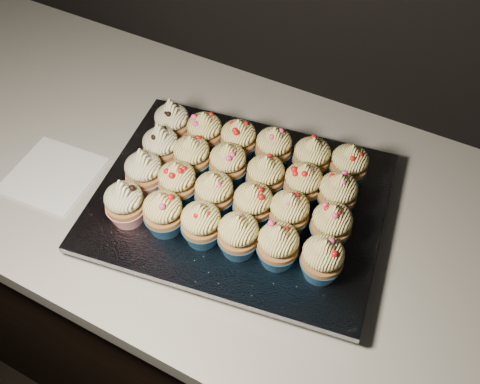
{
  "coord_description": "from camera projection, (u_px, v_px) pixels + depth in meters",
  "views": [
    {
      "loc": [
        0.04,
        1.18,
        1.62
      ],
      "look_at": [
        -0.22,
        1.66,
        0.95
      ],
      "focal_mm": 40.0,
      "sensor_mm": 36.0,
      "label": 1
    }
  ],
  "objects": [
    {
      "name": "cupcake_8",
      "position": [
        214.0,
        193.0,
        0.84
      ],
      "size": [
        0.06,
        0.06,
        0.08
      ],
      "color": "navy",
      "rests_on": "foil_lining"
    },
    {
      "name": "cabinet",
      "position": [
        332.0,
        358.0,
        1.23
      ],
      "size": [
        2.4,
        0.6,
        0.86
      ],
      "primitive_type": "cube",
      "color": "black",
      "rests_on": "ground"
    },
    {
      "name": "cupcake_11",
      "position": [
        331.0,
        224.0,
        0.8
      ],
      "size": [
        0.06,
        0.06,
        0.08
      ],
      "color": "navy",
      "rests_on": "foil_lining"
    },
    {
      "name": "worktop",
      "position": [
        368.0,
        251.0,
        0.88
      ],
      "size": [
        2.44,
        0.64,
        0.04
      ],
      "primitive_type": "cube",
      "color": "beige",
      "rests_on": "cabinet"
    },
    {
      "name": "cupcake_5",
      "position": [
        322.0,
        258.0,
        0.76
      ],
      "size": [
        0.06,
        0.06,
        0.08
      ],
      "color": "navy",
      "rests_on": "foil_lining"
    },
    {
      "name": "cupcake_23",
      "position": [
        349.0,
        165.0,
        0.88
      ],
      "size": [
        0.06,
        0.06,
        0.08
      ],
      "color": "navy",
      "rests_on": "foil_lining"
    },
    {
      "name": "cupcake_1",
      "position": [
        164.0,
        213.0,
        0.81
      ],
      "size": [
        0.06,
        0.06,
        0.08
      ],
      "color": "navy",
      "rests_on": "foil_lining"
    },
    {
      "name": "cupcake_2",
      "position": [
        201.0,
        224.0,
        0.8
      ],
      "size": [
        0.06,
        0.06,
        0.08
      ],
      "color": "navy",
      "rests_on": "foil_lining"
    },
    {
      "name": "cupcake_4",
      "position": [
        278.0,
        245.0,
        0.78
      ],
      "size": [
        0.06,
        0.06,
        0.08
      ],
      "color": "navy",
      "rests_on": "foil_lining"
    },
    {
      "name": "cupcake_21",
      "position": [
        274.0,
        148.0,
        0.9
      ],
      "size": [
        0.06,
        0.06,
        0.08
      ],
      "color": "navy",
      "rests_on": "foil_lining"
    },
    {
      "name": "cupcake_22",
      "position": [
        312.0,
        158.0,
        0.89
      ],
      "size": [
        0.06,
        0.06,
        0.08
      ],
      "color": "navy",
      "rests_on": "foil_lining"
    },
    {
      "name": "baking_tray",
      "position": [
        240.0,
        207.0,
        0.9
      ],
      "size": [
        0.48,
        0.39,
        0.02
      ],
      "primitive_type": "cube",
      "rotation": [
        0.0,
        0.0,
        0.16
      ],
      "color": "black",
      "rests_on": "worktop"
    },
    {
      "name": "cupcake_14",
      "position": [
        228.0,
        164.0,
        0.88
      ],
      "size": [
        0.06,
        0.06,
        0.08
      ],
      "color": "navy",
      "rests_on": "foil_lining"
    },
    {
      "name": "cupcake_3",
      "position": [
        238.0,
        235.0,
        0.79
      ],
      "size": [
        0.06,
        0.06,
        0.08
      ],
      "color": "navy",
      "rests_on": "foil_lining"
    },
    {
      "name": "cupcake_16",
      "position": [
        303.0,
        184.0,
        0.85
      ],
      "size": [
        0.06,
        0.06,
        0.08
      ],
      "color": "navy",
      "rests_on": "foil_lining"
    },
    {
      "name": "cupcake_9",
      "position": [
        253.0,
        204.0,
        0.82
      ],
      "size": [
        0.06,
        0.06,
        0.08
      ],
      "color": "navy",
      "rests_on": "foil_lining"
    },
    {
      "name": "cupcake_15",
      "position": [
        265.0,
        176.0,
        0.86
      ],
      "size": [
        0.06,
        0.06,
        0.08
      ],
      "color": "navy",
      "rests_on": "foil_lining"
    },
    {
      "name": "cupcake_20",
      "position": [
        238.0,
        140.0,
        0.91
      ],
      "size": [
        0.06,
        0.06,
        0.08
      ],
      "color": "navy",
      "rests_on": "foil_lining"
    },
    {
      "name": "cupcake_12",
      "position": [
        161.0,
        147.0,
        0.9
      ],
      "size": [
        0.06,
        0.06,
        0.1
      ],
      "color": "#A7171D",
      "rests_on": "foil_lining"
    },
    {
      "name": "cupcake_7",
      "position": [
        178.0,
        182.0,
        0.85
      ],
      "size": [
        0.06,
        0.06,
        0.08
      ],
      "color": "navy",
      "rests_on": "foil_lining"
    },
    {
      "name": "cupcake_19",
      "position": [
        205.0,
        132.0,
        0.92
      ],
      "size": [
        0.06,
        0.06,
        0.08
      ],
      "color": "navy",
      "rests_on": "foil_lining"
    },
    {
      "name": "napkin",
      "position": [
        53.0,
        175.0,
        0.95
      ],
      "size": [
        0.16,
        0.16,
        0.0
      ],
      "primitive_type": "cube",
      "rotation": [
        0.0,
        0.0,
        0.08
      ],
      "color": "white",
      "rests_on": "worktop"
    },
    {
      "name": "foil_lining",
      "position": [
        240.0,
        200.0,
        0.88
      ],
      "size": [
        0.52,
        0.43,
        0.01
      ],
      "primitive_type": "cube",
      "rotation": [
        0.0,
        0.0,
        0.16
      ],
      "color": "silver",
      "rests_on": "baking_tray"
    },
    {
      "name": "cupcake_6",
      "position": [
        144.0,
        172.0,
        0.86
      ],
      "size": [
        0.06,
        0.06,
        0.1
      ],
      "color": "#A7171D",
      "rests_on": "foil_lining"
    },
    {
      "name": "cupcake_17",
      "position": [
        337.0,
        194.0,
        0.84
      ],
      "size": [
        0.06,
        0.06,
        0.08
      ],
      "color": "navy",
      "rests_on": "foil_lining"
    },
    {
      "name": "cupcake_13",
      "position": [
        192.0,
        156.0,
        0.89
      ],
      "size": [
        0.06,
        0.06,
        0.08
      ],
      "color": "navy",
      "rests_on": "foil_lining"
    },
    {
      "name": "cupcake_0",
      "position": [
        125.0,
        203.0,
        0.82
      ],
      "size": [
        0.06,
        0.06,
        0.1
      ],
      "color": "#A7171D",
      "rests_on": "foil_lining"
    },
    {
      "name": "cupcake_10",
      "position": [
        289.0,
        212.0,
        0.81
      ],
      "size": [
        0.06,
        0.06,
        0.08
      ],
      "color": "navy",
      "rests_on": "foil_lining"
    },
    {
      "name": "cupcake_18",
      "position": [
        172.0,
        122.0,
        0.94
      ],
      "size": [
        0.06,
        0.06,
        0.1
      ],
      "color": "#A7171D",
      "rests_on": "foil_lining"
    }
  ]
}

